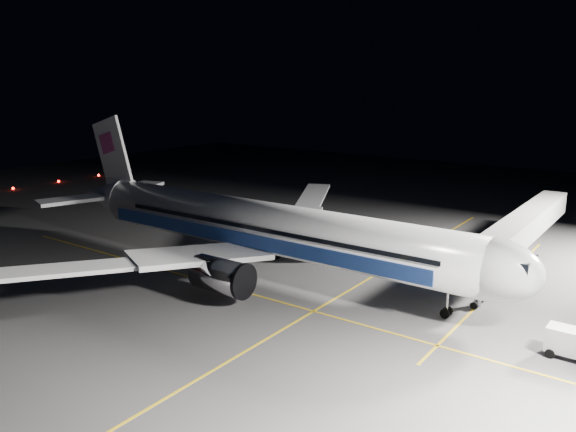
% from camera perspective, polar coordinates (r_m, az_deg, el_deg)
% --- Properties ---
extents(ground, '(200.00, 200.00, 0.00)m').
position_cam_1_polar(ground, '(63.13, -2.02, -5.83)').
color(ground, '#4C4C4F').
rests_on(ground, ground).
extents(guide_line_main, '(0.25, 80.00, 0.01)m').
position_cam_1_polar(guide_line_main, '(57.90, 5.90, -7.71)').
color(guide_line_main, gold).
rests_on(guide_line_main, ground).
extents(guide_line_cross, '(70.00, 0.25, 0.01)m').
position_cam_1_polar(guide_line_cross, '(58.79, -5.63, -7.37)').
color(guide_line_cross, gold).
rests_on(guide_line_cross, ground).
extents(guide_line_side, '(0.25, 40.00, 0.01)m').
position_cam_1_polar(guide_line_side, '(62.43, 20.28, -6.91)').
color(guide_line_side, gold).
rests_on(guide_line_side, ground).
extents(airliner, '(61.48, 54.22, 16.64)m').
position_cam_1_polar(airliner, '(62.26, -2.84, -1.15)').
color(airliner, silver).
rests_on(airliner, ground).
extents(jet_bridge, '(3.60, 34.40, 6.30)m').
position_cam_1_polar(jet_bridge, '(68.64, 22.44, -1.29)').
color(jet_bridge, '#B2B2B7').
rests_on(jet_bridge, ground).
extents(baggage_tug, '(2.77, 2.46, 1.71)m').
position_cam_1_polar(baggage_tug, '(73.42, -2.95, -2.41)').
color(baggage_tug, black).
rests_on(baggage_tug, ground).
extents(safety_cone_a, '(0.43, 0.43, 0.64)m').
position_cam_1_polar(safety_cone_a, '(73.19, 4.97, -2.88)').
color(safety_cone_a, '#FD3D0A').
rests_on(safety_cone_a, ground).
extents(safety_cone_b, '(0.34, 0.34, 0.51)m').
position_cam_1_polar(safety_cone_b, '(67.13, 4.63, -4.45)').
color(safety_cone_b, '#FD3D0A').
rests_on(safety_cone_b, ground).
extents(safety_cone_c, '(0.37, 0.37, 0.55)m').
position_cam_1_polar(safety_cone_c, '(74.10, 1.69, -2.66)').
color(safety_cone_c, '#FD3D0A').
rests_on(safety_cone_c, ground).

